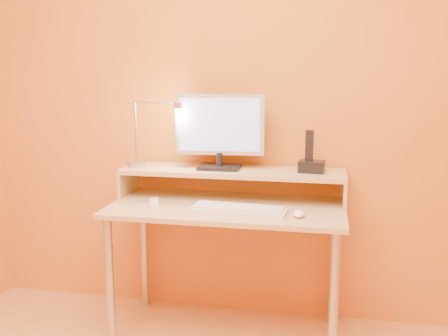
% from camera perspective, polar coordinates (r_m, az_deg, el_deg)
% --- Properties ---
extents(wall_back, '(3.00, 0.04, 2.50)m').
position_cam_1_polar(wall_back, '(2.86, 1.57, 7.81)').
color(wall_back, orange).
rests_on(wall_back, floor).
extents(desk_leg_fl, '(0.04, 0.04, 0.69)m').
position_cam_1_polar(desk_leg_fl, '(2.68, -12.64, -12.55)').
color(desk_leg_fl, '#B7B7B9').
rests_on(desk_leg_fl, floor).
extents(desk_leg_fr, '(0.04, 0.04, 0.69)m').
position_cam_1_polar(desk_leg_fr, '(2.48, 12.18, -14.56)').
color(desk_leg_fr, '#B7B7B9').
rests_on(desk_leg_fr, floor).
extents(desk_leg_bl, '(0.04, 0.04, 0.69)m').
position_cam_1_polar(desk_leg_bl, '(3.11, -8.90, -9.08)').
color(desk_leg_bl, '#B7B7B9').
rests_on(desk_leg_bl, floor).
extents(desk_leg_br, '(0.04, 0.04, 0.69)m').
position_cam_1_polar(desk_leg_br, '(2.94, 12.05, -10.41)').
color(desk_leg_br, '#B7B7B9').
rests_on(desk_leg_br, floor).
extents(desk_lower, '(1.20, 0.60, 0.02)m').
position_cam_1_polar(desk_lower, '(2.63, 0.33, -4.44)').
color(desk_lower, tan).
rests_on(desk_lower, floor).
extents(shelf_riser_left, '(0.02, 0.30, 0.14)m').
position_cam_1_polar(shelf_riser_left, '(2.92, -10.58, -1.49)').
color(shelf_riser_left, tan).
rests_on(shelf_riser_left, desk_lower).
extents(shelf_riser_right, '(0.02, 0.30, 0.14)m').
position_cam_1_polar(shelf_riser_right, '(2.72, 13.30, -2.51)').
color(shelf_riser_right, tan).
rests_on(shelf_riser_right, desk_lower).
extents(desk_shelf, '(1.20, 0.30, 0.02)m').
position_cam_1_polar(desk_shelf, '(2.74, 0.93, -0.39)').
color(desk_shelf, tan).
rests_on(desk_shelf, desk_lower).
extents(monitor_foot, '(0.22, 0.16, 0.02)m').
position_cam_1_polar(monitor_foot, '(2.75, -0.50, 0.10)').
color(monitor_foot, black).
rests_on(monitor_foot, desk_shelf).
extents(monitor_neck, '(0.04, 0.04, 0.07)m').
position_cam_1_polar(monitor_neck, '(2.74, -0.50, 1.00)').
color(monitor_neck, black).
rests_on(monitor_neck, monitor_foot).
extents(monitor_panel, '(0.48, 0.07, 0.32)m').
position_cam_1_polar(monitor_panel, '(2.72, -0.46, 4.88)').
color(monitor_panel, '#AFAFB7').
rests_on(monitor_panel, monitor_neck).
extents(monitor_back, '(0.43, 0.05, 0.27)m').
position_cam_1_polar(monitor_back, '(2.75, -0.36, 4.93)').
color(monitor_back, black).
rests_on(monitor_back, monitor_panel).
extents(monitor_screen, '(0.43, 0.04, 0.28)m').
position_cam_1_polar(monitor_screen, '(2.71, -0.54, 4.84)').
color(monitor_screen, '#9CA2EF').
rests_on(monitor_screen, monitor_panel).
extents(lamp_base, '(0.10, 0.10, 0.02)m').
position_cam_1_polar(lamp_base, '(2.85, -9.72, 0.39)').
color(lamp_base, '#B7B7B9').
rests_on(lamp_base, desk_shelf).
extents(lamp_post, '(0.01, 0.01, 0.33)m').
position_cam_1_polar(lamp_post, '(2.82, -9.84, 3.94)').
color(lamp_post, '#B7B7B9').
rests_on(lamp_post, lamp_base).
extents(lamp_arm, '(0.24, 0.01, 0.01)m').
position_cam_1_polar(lamp_arm, '(2.77, -7.61, 7.30)').
color(lamp_arm, '#B7B7B9').
rests_on(lamp_arm, lamp_post).
extents(lamp_head, '(0.04, 0.04, 0.03)m').
position_cam_1_polar(lamp_head, '(2.73, -5.20, 6.99)').
color(lamp_head, '#B7B7B9').
rests_on(lamp_head, lamp_arm).
extents(lamp_bulb, '(0.03, 0.03, 0.00)m').
position_cam_1_polar(lamp_bulb, '(2.73, -5.19, 6.66)').
color(lamp_bulb, '#FFEAC6').
rests_on(lamp_bulb, lamp_head).
extents(phone_dock, '(0.14, 0.11, 0.06)m').
position_cam_1_polar(phone_dock, '(2.69, 9.77, 0.16)').
color(phone_dock, black).
rests_on(phone_dock, desk_shelf).
extents(phone_handset, '(0.04, 0.03, 0.16)m').
position_cam_1_polar(phone_handset, '(2.67, 9.53, 2.49)').
color(phone_handset, black).
rests_on(phone_handset, phone_dock).
extents(phone_led, '(0.01, 0.00, 0.04)m').
position_cam_1_polar(phone_led, '(2.64, 10.72, -0.07)').
color(phone_led, blue).
rests_on(phone_led, phone_dock).
extents(keyboard, '(0.47, 0.18, 0.02)m').
position_cam_1_polar(keyboard, '(2.49, 1.62, -4.76)').
color(keyboard, silver).
rests_on(keyboard, desk_lower).
extents(mouse, '(0.06, 0.10, 0.03)m').
position_cam_1_polar(mouse, '(2.44, 8.35, -5.06)').
color(mouse, white).
rests_on(mouse, desk_lower).
extents(remote_control, '(0.10, 0.18, 0.02)m').
position_cam_1_polar(remote_control, '(2.66, -7.81, -3.91)').
color(remote_control, silver).
rests_on(remote_control, desk_lower).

